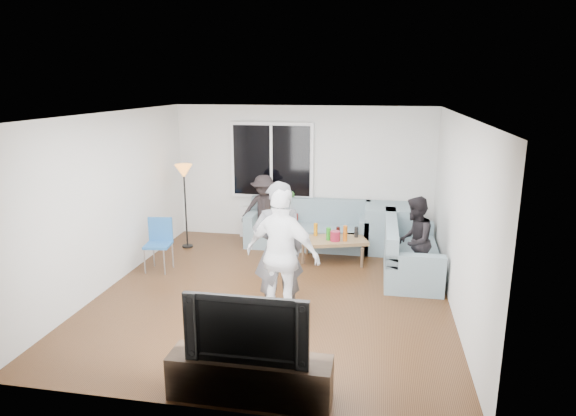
% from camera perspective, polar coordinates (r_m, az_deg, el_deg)
% --- Properties ---
extents(floor, '(5.00, 5.50, 0.04)m').
position_cam_1_polar(floor, '(7.47, -1.61, -9.83)').
color(floor, '#56351C').
rests_on(floor, ground).
extents(ceiling, '(5.00, 5.50, 0.04)m').
position_cam_1_polar(ceiling, '(6.83, -1.76, 10.84)').
color(ceiling, white).
rests_on(ceiling, ground).
extents(wall_back, '(5.00, 0.04, 2.60)m').
position_cam_1_polar(wall_back, '(9.70, 1.72, 3.97)').
color(wall_back, silver).
rests_on(wall_back, ground).
extents(wall_front, '(5.00, 0.04, 2.60)m').
position_cam_1_polar(wall_front, '(4.49, -9.11, -8.46)').
color(wall_front, silver).
rests_on(wall_front, ground).
extents(wall_left, '(0.04, 5.50, 2.60)m').
position_cam_1_polar(wall_left, '(7.94, -19.77, 0.84)').
color(wall_left, silver).
rests_on(wall_left, ground).
extents(wall_right, '(0.04, 5.50, 2.60)m').
position_cam_1_polar(wall_right, '(6.97, 19.03, -0.86)').
color(wall_right, silver).
rests_on(wall_right, ground).
extents(window_frame, '(1.62, 0.06, 1.47)m').
position_cam_1_polar(window_frame, '(9.69, -1.86, 5.46)').
color(window_frame, white).
rests_on(window_frame, wall_back).
extents(window_glass, '(1.50, 0.02, 1.35)m').
position_cam_1_polar(window_glass, '(9.65, -1.91, 5.42)').
color(window_glass, black).
rests_on(window_glass, window_frame).
extents(window_mullion, '(0.05, 0.03, 1.35)m').
position_cam_1_polar(window_mullion, '(9.64, -1.93, 5.41)').
color(window_mullion, white).
rests_on(window_mullion, window_frame).
extents(radiator, '(1.30, 0.12, 0.62)m').
position_cam_1_polar(radiator, '(9.91, -1.85, -1.68)').
color(radiator, silver).
rests_on(radiator, floor).
extents(potted_plant, '(0.23, 0.20, 0.36)m').
position_cam_1_polar(potted_plant, '(9.69, 0.20, 0.96)').
color(potted_plant, '#356729').
rests_on(potted_plant, radiator).
extents(vase, '(0.19, 0.19, 0.17)m').
position_cam_1_polar(vase, '(9.81, -2.52, 0.52)').
color(vase, silver).
rests_on(vase, radiator).
extents(sofa_back_section, '(2.30, 0.85, 0.85)m').
position_cam_1_polar(sofa_back_section, '(9.39, 2.27, -1.86)').
color(sofa_back_section, slate).
rests_on(sofa_back_section, floor).
extents(sofa_right_section, '(2.00, 0.85, 0.85)m').
position_cam_1_polar(sofa_right_section, '(8.31, 13.95, -4.43)').
color(sofa_right_section, slate).
rests_on(sofa_right_section, floor).
extents(sofa_corner, '(0.85, 0.85, 0.85)m').
position_cam_1_polar(sofa_corner, '(9.31, 11.38, -2.28)').
color(sofa_corner, slate).
rests_on(sofa_corner, floor).
extents(cushion_yellow, '(0.44, 0.40, 0.14)m').
position_cam_1_polar(cushion_yellow, '(9.45, -1.52, -1.21)').
color(cushion_yellow, orange).
rests_on(cushion_yellow, sofa_back_section).
extents(cushion_red, '(0.40, 0.35, 0.13)m').
position_cam_1_polar(cushion_red, '(9.49, -0.16, -1.14)').
color(cushion_red, maroon).
rests_on(cushion_red, sofa_back_section).
extents(coffee_table, '(1.23, 0.91, 0.40)m').
position_cam_1_polar(coffee_table, '(8.71, 5.23, -4.77)').
color(coffee_table, olive).
rests_on(coffee_table, floor).
extents(pitcher, '(0.17, 0.17, 0.17)m').
position_cam_1_polar(pitcher, '(8.51, 5.41, -3.21)').
color(pitcher, maroon).
rests_on(pitcher, coffee_table).
extents(side_chair, '(0.45, 0.45, 0.86)m').
position_cam_1_polar(side_chair, '(8.42, -14.64, -4.19)').
color(side_chair, '#255FA3').
rests_on(side_chair, floor).
extents(floor_lamp, '(0.32, 0.32, 1.56)m').
position_cam_1_polar(floor_lamp, '(9.42, -11.64, 0.14)').
color(floor_lamp, orange).
rests_on(floor_lamp, floor).
extents(player_left, '(0.76, 0.61, 1.81)m').
position_cam_1_polar(player_left, '(6.50, -1.11, -4.76)').
color(player_left, '#4E4E53').
rests_on(player_left, floor).
extents(player_right, '(1.11, 0.71, 1.76)m').
position_cam_1_polar(player_right, '(6.37, -0.63, -5.42)').
color(player_right, white).
rests_on(player_right, floor).
extents(spectator_right, '(0.66, 0.77, 1.37)m').
position_cam_1_polar(spectator_right, '(7.80, 14.25, -3.69)').
color(spectator_right, black).
rests_on(spectator_right, floor).
extents(spectator_back, '(0.94, 0.66, 1.33)m').
position_cam_1_polar(spectator_back, '(9.51, -2.77, -0.16)').
color(spectator_back, black).
rests_on(spectator_back, floor).
extents(tv_console, '(1.60, 0.40, 0.44)m').
position_cam_1_polar(tv_console, '(5.15, -4.36, -18.77)').
color(tv_console, '#332519').
rests_on(tv_console, floor).
extents(television, '(1.19, 0.16, 0.69)m').
position_cam_1_polar(television, '(4.86, -4.49, -13.18)').
color(television, black).
rests_on(television, tv_console).
extents(bottle_d, '(0.07, 0.07, 0.27)m').
position_cam_1_polar(bottle_d, '(8.50, 6.57, -2.91)').
color(bottle_d, '#C75B11').
rests_on(bottle_d, coffee_table).
extents(bottle_b, '(0.08, 0.08, 0.22)m').
position_cam_1_polar(bottle_b, '(8.53, 4.65, -2.97)').
color(bottle_b, '#208E19').
rests_on(bottle_b, coffee_table).
extents(bottle_a, '(0.07, 0.07, 0.22)m').
position_cam_1_polar(bottle_a, '(8.76, 3.18, -2.47)').
color(bottle_a, orange).
rests_on(bottle_a, coffee_table).
extents(bottle_e, '(0.07, 0.07, 0.18)m').
position_cam_1_polar(bottle_e, '(8.74, 7.81, -2.74)').
color(bottle_e, black).
rests_on(bottle_e, coffee_table).
extents(bottle_c, '(0.07, 0.07, 0.17)m').
position_cam_1_polar(bottle_c, '(8.75, 5.74, -2.71)').
color(bottle_c, black).
rests_on(bottle_c, coffee_table).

